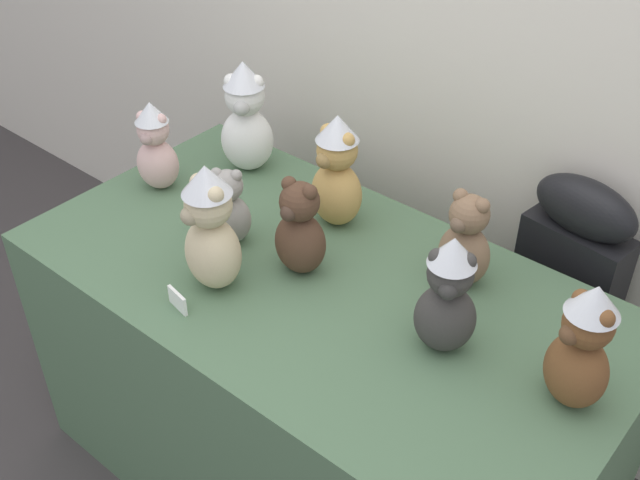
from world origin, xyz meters
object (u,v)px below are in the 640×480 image
at_px(teddy_bear_mocha, 465,242).
at_px(teddy_bear_chestnut, 582,347).
at_px(teddy_bear_blush, 155,147).
at_px(teddy_bear_sand, 210,229).
at_px(teddy_bear_ash, 229,209).
at_px(teddy_bear_honey, 337,172).
at_px(teddy_bear_cocoa, 300,230).
at_px(instrument_case, 556,327).
at_px(teddy_bear_snow, 246,118).
at_px(teddy_bear_charcoal, 448,296).
at_px(display_table, 320,388).

bearing_deg(teddy_bear_mocha, teddy_bear_chestnut, -23.07).
height_order(teddy_bear_blush, teddy_bear_sand, teddy_bear_sand).
bearing_deg(teddy_bear_ash, teddy_bear_blush, 140.91).
bearing_deg(teddy_bear_honey, teddy_bear_sand, -94.02).
relative_size(teddy_bear_honey, teddy_bear_cocoa, 1.24).
distance_m(instrument_case, teddy_bear_snow, 1.06).
distance_m(teddy_bear_mocha, teddy_bear_charcoal, 0.24).
bearing_deg(teddy_bear_cocoa, teddy_bear_chestnut, -1.08).
bearing_deg(instrument_case, teddy_bear_chestnut, -59.18).
bearing_deg(teddy_bear_sand, teddy_bear_honey, 93.16).
bearing_deg(teddy_bear_charcoal, teddy_bear_honey, 128.06).
height_order(teddy_bear_honey, teddy_bear_charcoal, teddy_bear_honey).
height_order(teddy_bear_cocoa, teddy_bear_charcoal, teddy_bear_charcoal).
height_order(teddy_bear_honey, teddy_bear_ash, teddy_bear_honey).
height_order(display_table, teddy_bear_charcoal, teddy_bear_charcoal).
relative_size(teddy_bear_snow, teddy_bear_ash, 1.56).
distance_m(teddy_bear_chestnut, teddy_bear_blush, 1.26).
distance_m(display_table, instrument_case, 0.69).
relative_size(instrument_case, teddy_bear_ash, 4.49).
height_order(teddy_bear_mocha, teddy_bear_honey, teddy_bear_honey).
height_order(instrument_case, teddy_bear_sand, teddy_bear_sand).
relative_size(teddy_bear_charcoal, teddy_bear_sand, 0.89).
distance_m(instrument_case, teddy_bear_blush, 1.24).
relative_size(teddy_bear_snow, teddy_bear_blush, 1.26).
relative_size(teddy_bear_cocoa, teddy_bear_blush, 0.96).
relative_size(teddy_bear_honey, teddy_bear_sand, 0.96).
bearing_deg(teddy_bear_chestnut, teddy_bear_mocha, 177.34).
bearing_deg(teddy_bear_snow, display_table, -62.14).
xyz_separation_m(teddy_bear_snow, teddy_bear_chestnut, (1.14, -0.23, -0.02)).
height_order(teddy_bear_honey, teddy_bear_snow, teddy_bear_snow).
relative_size(instrument_case, teddy_bear_chestnut, 3.24).
bearing_deg(teddy_bear_blush, instrument_case, 3.66).
bearing_deg(teddy_bear_ash, teddy_bear_sand, -87.36).
height_order(teddy_bear_chestnut, teddy_bear_cocoa, teddy_bear_chestnut).
xyz_separation_m(teddy_bear_cocoa, teddy_bear_charcoal, (0.42, -0.00, 0.02)).
bearing_deg(teddy_bear_chestnut, teddy_bear_ash, -152.51).
bearing_deg(teddy_bear_snow, teddy_bear_honey, -41.68).
xyz_separation_m(teddy_bear_honey, teddy_bear_sand, (-0.06, -0.39, 0.01)).
height_order(display_table, teddy_bear_cocoa, teddy_bear_cocoa).
xyz_separation_m(teddy_bear_chestnut, teddy_bear_sand, (-0.82, -0.21, 0.02)).
distance_m(display_table, teddy_bear_cocoa, 0.52).
xyz_separation_m(teddy_bear_snow, teddy_bear_sand, (0.31, -0.44, -0.00)).
xyz_separation_m(instrument_case, teddy_bear_ash, (-0.70, -0.56, 0.39)).
xyz_separation_m(teddy_bear_cocoa, teddy_bear_ash, (-0.22, -0.03, -0.02)).
xyz_separation_m(instrument_case, teddy_bear_sand, (-0.61, -0.71, 0.45)).
bearing_deg(teddy_bear_blush, teddy_bear_sand, -46.85).
xyz_separation_m(teddy_bear_snow, teddy_bear_ash, (0.22, -0.29, -0.06)).
bearing_deg(instrument_case, teddy_bear_charcoal, -89.61).
bearing_deg(teddy_bear_chestnut, teddy_bear_charcoal, -148.85).
height_order(teddy_bear_honey, teddy_bear_cocoa, teddy_bear_honey).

